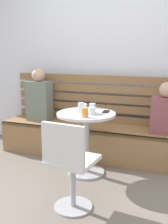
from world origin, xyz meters
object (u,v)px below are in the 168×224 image
(white_chair, at_px, (69,163))
(cup_glass_tall, at_px, (81,108))
(cup_glass_short, at_px, (92,111))
(booth_bench, at_px, (96,142))
(person_child_left, at_px, (166,111))
(cafe_table, at_px, (86,131))
(cup_water_clear, at_px, (92,108))
(person_adult, at_px, (39,97))
(phone_on_table, at_px, (106,112))
(cup_ceramic_white, at_px, (83,107))
(cup_tumbler_orange, at_px, (85,112))

(white_chair, height_order, cup_glass_tall, cup_glass_tall)
(white_chair, bearing_deg, cup_glass_short, 94.10)
(white_chair, distance_m, cup_glass_tall, 0.88)
(booth_bench, height_order, person_child_left, person_child_left)
(booth_bench, bearing_deg, cafe_table, -85.23)
(cafe_table, height_order, white_chair, white_chair)
(cafe_table, relative_size, cup_water_clear, 6.73)
(person_child_left, bearing_deg, person_adult, 178.46)
(cup_glass_short, bearing_deg, phone_on_table, 58.25)
(white_chair, distance_m, cup_ceramic_white, 1.06)
(white_chair, xyz_separation_m, person_adult, (-1.07, 1.37, 0.31))
(person_adult, bearing_deg, cup_glass_short, -31.04)
(white_chair, xyz_separation_m, cup_glass_short, (-0.05, 0.76, 0.32))
(cafe_table, relative_size, person_child_left, 1.17)
(phone_on_table, bearing_deg, cafe_table, -153.82)
(white_chair, bearing_deg, cup_water_clear, 95.28)
(cup_ceramic_white, bearing_deg, booth_bench, 81.69)
(cup_water_clear, relative_size, cup_ceramic_white, 1.38)
(cup_tumbler_orange, distance_m, cup_glass_tall, 0.21)
(cafe_table, xyz_separation_m, person_adult, (-0.93, 0.56, 0.26))
(person_adult, relative_size, person_child_left, 1.19)
(person_adult, bearing_deg, cup_tumbler_orange, -37.47)
(cup_glass_tall, xyz_separation_m, phone_on_table, (0.25, 0.15, -0.06))
(person_adult, distance_m, cup_ceramic_white, 0.92)
(booth_bench, bearing_deg, cup_tumbler_orange, -81.99)
(person_child_left, height_order, phone_on_table, person_child_left)
(cafe_table, height_order, person_child_left, person_child_left)
(cafe_table, distance_m, cup_glass_short, 0.28)
(cafe_table, xyz_separation_m, phone_on_table, (0.20, 0.13, 0.23))
(cup_glass_short, xyz_separation_m, cup_glass_tall, (-0.14, 0.03, 0.02))
(cup_ceramic_white, bearing_deg, cup_glass_tall, -77.37)
(cup_tumbler_orange, bearing_deg, booth_bench, 98.01)
(cup_water_clear, xyz_separation_m, phone_on_table, (0.13, 0.10, -0.05))
(person_adult, height_order, cup_ceramic_white, person_adult)
(white_chair, height_order, cup_glass_short, white_chair)
(cup_tumbler_orange, bearing_deg, cup_ceramic_white, 112.93)
(cafe_table, xyz_separation_m, white_chair, (0.14, -0.81, -0.05))
(cup_water_clear, bearing_deg, booth_bench, 102.38)
(cup_water_clear, height_order, cup_tumbler_orange, cup_water_clear)
(cafe_table, height_order, cup_glass_tall, cup_glass_tall)
(cup_tumbler_orange, xyz_separation_m, phone_on_table, (0.14, 0.32, -0.05))
(cafe_table, xyz_separation_m, person_child_left, (0.84, 0.51, 0.20))
(cup_water_clear, bearing_deg, cup_glass_tall, -155.75)
(cup_glass_tall, bearing_deg, cup_ceramic_white, 102.63)
(cup_glass_tall, bearing_deg, cafe_table, 23.58)
(cup_ceramic_white, height_order, phone_on_table, cup_ceramic_white)
(cup_ceramic_white, relative_size, phone_on_table, 0.57)
(booth_bench, distance_m, phone_on_table, 0.70)
(cup_glass_short, relative_size, phone_on_table, 0.57)
(phone_on_table, bearing_deg, person_child_left, 25.12)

